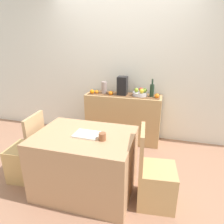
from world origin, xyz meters
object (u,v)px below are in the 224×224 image
object	(u,v)px
sideboard_console	(123,118)
fruit_bowl	(140,94)
coffee_maker	(122,86)
chair_near_window	(28,160)
open_book	(87,134)
ceramic_vase	(104,88)
coffee_cup	(102,137)
chair_by_corner	(155,182)
dining_table	(85,163)
wine_bottle	(152,90)

from	to	relation	value
sideboard_console	fruit_bowl	world-z (taller)	fruit_bowl
coffee_maker	chair_near_window	world-z (taller)	coffee_maker
open_book	ceramic_vase	bearing A→B (deg)	101.17
open_book	coffee_cup	distance (m)	0.22
fruit_bowl	coffee_maker	xyz separation A→B (m)	(-0.30, 0.00, 0.12)
sideboard_console	coffee_cup	bearing A→B (deg)	-86.21
open_book	coffee_maker	bearing A→B (deg)	88.01
ceramic_vase	chair_near_window	size ratio (longest dim) A/B	0.23
chair_by_corner	coffee_cup	bearing A→B (deg)	-173.64
chair_by_corner	open_book	bearing A→B (deg)	-179.96
coffee_cup	sideboard_console	bearing A→B (deg)	93.79
dining_table	chair_by_corner	bearing A→B (deg)	-0.12
coffee_maker	chair_by_corner	xyz separation A→B (m)	(0.70, -1.42, -0.75)
ceramic_vase	dining_table	size ratio (longest dim) A/B	0.19
sideboard_console	fruit_bowl	xyz separation A→B (m)	(0.28, 0.00, 0.46)
fruit_bowl	ceramic_vase	xyz separation A→B (m)	(-0.63, 0.00, 0.07)
open_book	chair_near_window	xyz separation A→B (m)	(-0.86, 0.00, -0.48)
coffee_maker	open_book	size ratio (longest dim) A/B	1.13
ceramic_vase	chair_near_window	world-z (taller)	ceramic_vase
open_book	chair_by_corner	bearing A→B (deg)	1.45
ceramic_vase	chair_by_corner	distance (m)	1.89
dining_table	open_book	world-z (taller)	open_book
dining_table	sideboard_console	bearing A→B (deg)	84.29
open_book	chair_by_corner	world-z (taller)	chair_by_corner
wine_bottle	ceramic_vase	bearing A→B (deg)	-180.00
dining_table	chair_by_corner	distance (m)	0.83
coffee_cup	chair_by_corner	distance (m)	0.78
dining_table	chair_near_window	xyz separation A→B (m)	(-0.82, 0.00, -0.10)
wine_bottle	coffee_cup	world-z (taller)	wine_bottle
coffee_cup	wine_bottle	bearing A→B (deg)	75.60
dining_table	chair_by_corner	size ratio (longest dim) A/B	1.25
fruit_bowl	ceramic_vase	size ratio (longest dim) A/B	1.17
wine_bottle	coffee_maker	distance (m)	0.50
coffee_maker	dining_table	size ratio (longest dim) A/B	0.28
chair_near_window	chair_by_corner	size ratio (longest dim) A/B	1.00
wine_bottle	chair_by_corner	distance (m)	1.59
fruit_bowl	chair_by_corner	xyz separation A→B (m)	(0.40, -1.42, -0.62)
ceramic_vase	chair_by_corner	xyz separation A→B (m)	(1.03, -1.42, -0.69)
fruit_bowl	chair_near_window	size ratio (longest dim) A/B	0.27
open_book	coffee_cup	world-z (taller)	coffee_cup
wine_bottle	chair_near_window	world-z (taller)	wine_bottle
chair_near_window	ceramic_vase	bearing A→B (deg)	66.47
fruit_bowl	chair_near_window	xyz separation A→B (m)	(-1.25, -1.42, -0.62)
sideboard_console	coffee_cup	xyz separation A→B (m)	(0.10, -1.48, 0.35)
fruit_bowl	chair_by_corner	size ratio (longest dim) A/B	0.27
fruit_bowl	chair_near_window	bearing A→B (deg)	-131.42
chair_near_window	wine_bottle	bearing A→B (deg)	44.40
sideboard_console	ceramic_vase	size ratio (longest dim) A/B	6.25
sideboard_console	open_book	world-z (taller)	sideboard_console
wine_bottle	ceramic_vase	xyz separation A→B (m)	(-0.83, -0.00, -0.01)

